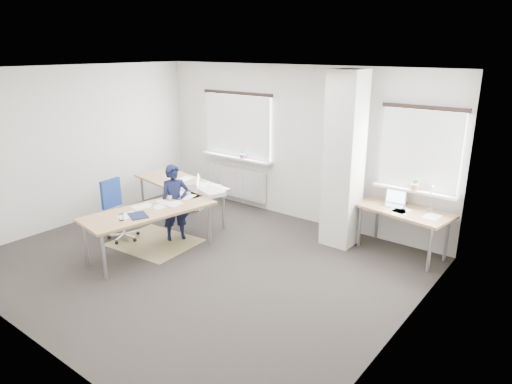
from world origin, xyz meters
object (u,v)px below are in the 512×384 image
Objects in this scene: desk_side at (404,212)px; task_chair at (121,223)px; person at (175,203)px; desk_main at (168,197)px.

task_chair is at bearing -139.58° from desk_side.
person reaches higher than task_chair.
task_chair is (-0.54, -0.59, -0.41)m from desk_main.
desk_side is at bearing 36.93° from desk_main.
person is at bearing 30.50° from task_chair.
desk_side is at bearing -29.48° from person.
task_chair is 0.79× the size of person.
desk_side is 1.49× the size of task_chair.
desk_main is at bearing 41.13° from task_chair.
desk_main is 2.33× the size of person.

